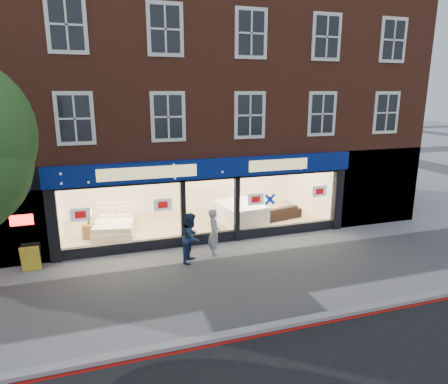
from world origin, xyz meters
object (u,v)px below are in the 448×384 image
sofa (279,212)px  pedestrian_grey (214,233)px  mattress_stack (240,213)px  pedestrian_blue (191,237)px  a_board (31,258)px  display_bed (115,226)px

sofa → pedestrian_grey: pedestrian_grey is taller
mattress_stack → pedestrian_blue: size_ratio=1.36×
sofa → a_board: size_ratio=2.21×
display_bed → sofa: size_ratio=1.09×
display_bed → pedestrian_grey: bearing=-34.6°
pedestrian_blue → mattress_stack: bearing=-12.2°
mattress_stack → a_board: mattress_stack is taller
a_board → pedestrian_blue: (5.09, -0.88, 0.41)m
mattress_stack → pedestrian_grey: 3.65m
sofa → display_bed: bearing=-14.5°
display_bed → mattress_stack: bearing=8.0°
pedestrian_grey → display_bed: bearing=55.8°
mattress_stack → pedestrian_blue: pedestrian_blue is taller
display_bed → pedestrian_grey: pedestrian_grey is taller
mattress_stack → pedestrian_blue: (-2.92, -3.15, 0.34)m
pedestrian_grey → pedestrian_blue: pedestrian_grey is taller
mattress_stack → a_board: (-8.01, -2.27, -0.07)m
display_bed → a_board: (-2.74, -2.47, 0.04)m
sofa → a_board: 10.14m
sofa → a_board: (-9.89, -2.26, 0.06)m
mattress_stack → sofa: mattress_stack is taller
display_bed → pedestrian_grey: size_ratio=1.25×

